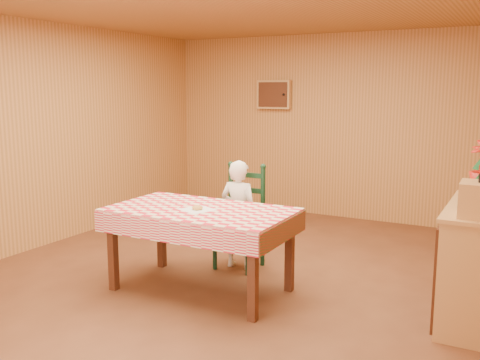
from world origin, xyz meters
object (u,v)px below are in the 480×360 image
(shelf_unit, at_px, (479,263))
(storage_bin, at_px, (477,291))
(dining_table, at_px, (201,218))
(seated_child, at_px, (239,214))
(ladder_chair, at_px, (242,219))

(shelf_unit, relative_size, storage_bin, 2.96)
(dining_table, height_order, shelf_unit, shelf_unit)
(dining_table, bearing_deg, seated_child, 90.00)
(ladder_chair, relative_size, seated_child, 0.96)
(dining_table, height_order, seated_child, seated_child)
(seated_child, distance_m, storage_bin, 2.32)
(shelf_unit, height_order, storage_bin, shelf_unit)
(ladder_chair, bearing_deg, shelf_unit, -6.38)
(ladder_chair, height_order, shelf_unit, ladder_chair)
(storage_bin, bearing_deg, seated_child, 176.43)
(ladder_chair, distance_m, seated_child, 0.08)
(dining_table, relative_size, storage_bin, 3.95)
(shelf_unit, bearing_deg, dining_table, -166.92)
(dining_table, height_order, storage_bin, dining_table)
(seated_child, bearing_deg, dining_table, 90.00)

